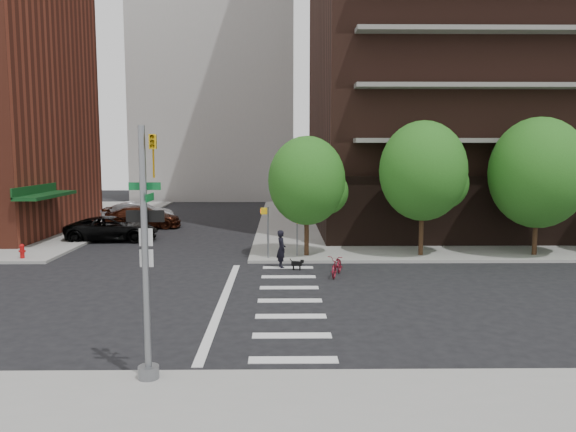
# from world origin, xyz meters

# --- Properties ---
(ground) EXTENTS (120.00, 120.00, 0.00)m
(ground) POSITION_xyz_m (0.00, 0.00, 0.00)
(ground) COLOR black
(ground) RESTS_ON ground
(sidewalk_ne) EXTENTS (39.00, 33.00, 0.15)m
(sidewalk_ne) POSITION_xyz_m (20.50, 23.50, 0.07)
(sidewalk_ne) COLOR gray
(sidewalk_ne) RESTS_ON ground
(crosswalk) EXTENTS (3.85, 13.00, 0.01)m
(crosswalk) POSITION_xyz_m (2.21, -0.00, 0.01)
(crosswalk) COLOR silver
(crosswalk) RESTS_ON ground
(tree_a) EXTENTS (4.00, 4.00, 5.90)m
(tree_a) POSITION_xyz_m (4.00, 8.50, 4.04)
(tree_a) COLOR #301E11
(tree_a) RESTS_ON sidewalk_ne
(tree_b) EXTENTS (4.50, 4.50, 6.65)m
(tree_b) POSITION_xyz_m (10.00, 8.50, 4.54)
(tree_b) COLOR #301E11
(tree_b) RESTS_ON sidewalk_ne
(tree_c) EXTENTS (5.00, 5.00, 6.80)m
(tree_c) POSITION_xyz_m (16.00, 8.50, 4.45)
(tree_c) COLOR #301E11
(tree_c) RESTS_ON sidewalk_ne
(traffic_signal) EXTENTS (0.90, 0.75, 6.00)m
(traffic_signal) POSITION_xyz_m (-0.47, -7.49, 2.70)
(traffic_signal) COLOR slate
(traffic_signal) RESTS_ON sidewalk_s
(pedestrian_signal) EXTENTS (2.18, 0.67, 2.60)m
(pedestrian_signal) POSITION_xyz_m (2.32, 7.92, 1.85)
(pedestrian_signal) COLOR slate
(pedestrian_signal) RESTS_ON sidewalk_ne
(fire_hydrant) EXTENTS (0.24, 0.24, 0.73)m
(fire_hydrant) POSITION_xyz_m (-10.50, 7.80, 0.55)
(fire_hydrant) COLOR #A50C0C
(fire_hydrant) RESTS_ON sidewalk_nw
(parked_car_black) EXTENTS (2.96, 5.72, 1.54)m
(parked_car_black) POSITION_xyz_m (-7.85, 14.22, 0.77)
(parked_car_black) COLOR black
(parked_car_black) RESTS_ON ground
(parked_car_maroon) EXTENTS (2.70, 5.60, 1.57)m
(parked_car_maroon) POSITION_xyz_m (-7.36, 20.03, 0.79)
(parked_car_maroon) COLOR #3A170C
(parked_car_maroon) RESTS_ON ground
(parked_car_silver) EXTENTS (2.26, 5.42, 1.74)m
(parked_car_silver) POSITION_xyz_m (-8.20, 21.97, 0.87)
(parked_car_silver) COLOR silver
(parked_car_silver) RESTS_ON ground
(scooter) EXTENTS (1.15, 1.97, 0.98)m
(scooter) POSITION_xyz_m (5.17, 4.16, 0.49)
(scooter) COLOR maroon
(scooter) RESTS_ON ground
(dog_walker) EXTENTS (0.76, 0.60, 1.82)m
(dog_walker) POSITION_xyz_m (2.68, 6.00, 0.91)
(dog_walker) COLOR black
(dog_walker) RESTS_ON ground
(dog) EXTENTS (0.59, 0.31, 0.50)m
(dog) POSITION_xyz_m (3.43, 5.47, 0.31)
(dog) COLOR black
(dog) RESTS_ON ground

